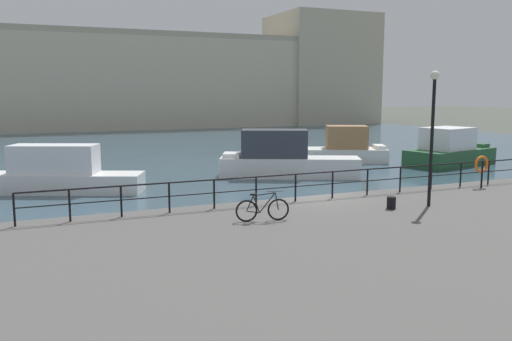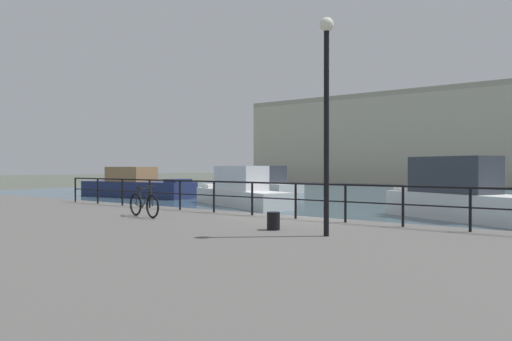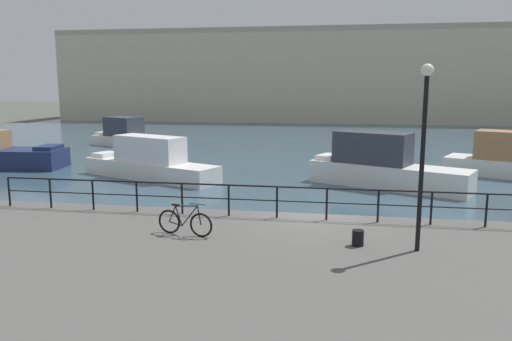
{
  "view_description": "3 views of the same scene",
  "coord_description": "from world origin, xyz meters",
  "px_view_note": "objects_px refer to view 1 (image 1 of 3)",
  "views": [
    {
      "loc": [
        -10.39,
        -18.52,
        4.9
      ],
      "look_at": [
        -0.47,
        4.82,
        1.12
      ],
      "focal_mm": 37.46,
      "sensor_mm": 36.0,
      "label": 1
    },
    {
      "loc": [
        8.07,
        -12.98,
        2.29
      ],
      "look_at": [
        -3.0,
        1.87,
        2.14
      ],
      "focal_mm": 33.85,
      "sensor_mm": 36.0,
      "label": 2
    },
    {
      "loc": [
        0.78,
        -16.68,
        5.11
      ],
      "look_at": [
        -2.57,
        3.2,
        1.61
      ],
      "focal_mm": 35.06,
      "sensor_mm": 36.0,
      "label": 3
    }
  ],
  "objects_px": {
    "moored_cabin_cruiser": "(284,159)",
    "parked_bicycle": "(262,209)",
    "moored_harbor_tender": "(54,174)",
    "moored_white_yacht": "(346,148)",
    "mooring_bollard": "(391,203)",
    "life_ring_stand": "(482,165)",
    "harbor_building": "(163,80)",
    "moored_red_daysailer": "(449,151)",
    "quay_lamp_post": "(433,121)"
  },
  "relations": [
    {
      "from": "mooring_bollard",
      "to": "life_ring_stand",
      "type": "height_order",
      "value": "life_ring_stand"
    },
    {
      "from": "parked_bicycle",
      "to": "quay_lamp_post",
      "type": "distance_m",
      "value": 7.06
    },
    {
      "from": "moored_white_yacht",
      "to": "life_ring_stand",
      "type": "xyz_separation_m",
      "value": [
        -2.17,
        -14.19,
        0.74
      ]
    },
    {
      "from": "harbor_building",
      "to": "mooring_bollard",
      "type": "relative_size",
      "value": 173.56
    },
    {
      "from": "moored_white_yacht",
      "to": "mooring_bollard",
      "type": "bearing_deg",
      "value": -92.66
    },
    {
      "from": "moored_white_yacht",
      "to": "life_ring_stand",
      "type": "bearing_deg",
      "value": -73.85
    },
    {
      "from": "quay_lamp_post",
      "to": "moored_harbor_tender",
      "type": "bearing_deg",
      "value": 135.04
    },
    {
      "from": "parked_bicycle",
      "to": "mooring_bollard",
      "type": "xyz_separation_m",
      "value": [
        4.97,
        -0.13,
        -0.17
      ]
    },
    {
      "from": "moored_red_daysailer",
      "to": "moored_white_yacht",
      "type": "distance_m",
      "value": 6.8
    },
    {
      "from": "moored_cabin_cruiser",
      "to": "moored_white_yacht",
      "type": "bearing_deg",
      "value": -123.19
    },
    {
      "from": "moored_cabin_cruiser",
      "to": "parked_bicycle",
      "type": "xyz_separation_m",
      "value": [
        -6.53,
        -11.84,
        0.06
      ]
    },
    {
      "from": "moored_cabin_cruiser",
      "to": "life_ring_stand",
      "type": "xyz_separation_m",
      "value": [
        4.7,
        -9.96,
        0.65
      ]
    },
    {
      "from": "harbor_building",
      "to": "quay_lamp_post",
      "type": "bearing_deg",
      "value": -93.87
    },
    {
      "from": "life_ring_stand",
      "to": "quay_lamp_post",
      "type": "bearing_deg",
      "value": -155.25
    },
    {
      "from": "moored_white_yacht",
      "to": "quay_lamp_post",
      "type": "height_order",
      "value": "quay_lamp_post"
    },
    {
      "from": "moored_cabin_cruiser",
      "to": "parked_bicycle",
      "type": "relative_size",
      "value": 4.58
    },
    {
      "from": "parked_bicycle",
      "to": "moored_red_daysailer",
      "type": "bearing_deg",
      "value": 43.78
    },
    {
      "from": "harbor_building",
      "to": "moored_white_yacht",
      "type": "distance_m",
      "value": 41.65
    },
    {
      "from": "moored_harbor_tender",
      "to": "moored_red_daysailer",
      "type": "bearing_deg",
      "value": -156.72
    },
    {
      "from": "life_ring_stand",
      "to": "moored_harbor_tender",
      "type": "bearing_deg",
      "value": 149.27
    },
    {
      "from": "harbor_building",
      "to": "moored_red_daysailer",
      "type": "distance_m",
      "value": 46.39
    },
    {
      "from": "parked_bicycle",
      "to": "harbor_building",
      "type": "bearing_deg",
      "value": 91.05
    },
    {
      "from": "moored_harbor_tender",
      "to": "moored_cabin_cruiser",
      "type": "distance_m",
      "value": 12.35
    },
    {
      "from": "moored_red_daysailer",
      "to": "quay_lamp_post",
      "type": "relative_size",
      "value": 1.44
    },
    {
      "from": "moored_white_yacht",
      "to": "moored_cabin_cruiser",
      "type": "distance_m",
      "value": 8.06
    },
    {
      "from": "quay_lamp_post",
      "to": "moored_red_daysailer",
      "type": "bearing_deg",
      "value": 44.89
    },
    {
      "from": "moored_harbor_tender",
      "to": "moored_white_yacht",
      "type": "height_order",
      "value": "moored_white_yacht"
    },
    {
      "from": "life_ring_stand",
      "to": "moored_red_daysailer",
      "type": "bearing_deg",
      "value": 53.04
    },
    {
      "from": "harbor_building",
      "to": "moored_harbor_tender",
      "type": "height_order",
      "value": "harbor_building"
    },
    {
      "from": "parked_bicycle",
      "to": "moored_harbor_tender",
      "type": "bearing_deg",
      "value": 127.16
    },
    {
      "from": "moored_white_yacht",
      "to": "mooring_bollard",
      "type": "xyz_separation_m",
      "value": [
        -8.43,
        -16.2,
        -0.01
      ]
    },
    {
      "from": "moored_red_daysailer",
      "to": "mooring_bollard",
      "type": "xyz_separation_m",
      "value": [
        -13.84,
        -12.09,
        -0.03
      ]
    },
    {
      "from": "mooring_bollard",
      "to": "moored_red_daysailer",
      "type": "bearing_deg",
      "value": 41.13
    },
    {
      "from": "parked_bicycle",
      "to": "moored_cabin_cruiser",
      "type": "bearing_deg",
      "value": 72.45
    },
    {
      "from": "harbor_building",
      "to": "parked_bicycle",
      "type": "height_order",
      "value": "harbor_building"
    },
    {
      "from": "moored_white_yacht",
      "to": "harbor_building",
      "type": "bearing_deg",
      "value": 118.99
    },
    {
      "from": "moored_red_daysailer",
      "to": "quay_lamp_post",
      "type": "height_order",
      "value": "quay_lamp_post"
    },
    {
      "from": "moored_red_daysailer",
      "to": "mooring_bollard",
      "type": "distance_m",
      "value": 18.38
    },
    {
      "from": "moored_cabin_cruiser",
      "to": "parked_bicycle",
      "type": "height_order",
      "value": "moored_cabin_cruiser"
    },
    {
      "from": "moored_harbor_tender",
      "to": "mooring_bollard",
      "type": "height_order",
      "value": "moored_harbor_tender"
    },
    {
      "from": "moored_red_daysailer",
      "to": "parked_bicycle",
      "type": "distance_m",
      "value": 22.29
    },
    {
      "from": "moored_red_daysailer",
      "to": "moored_cabin_cruiser",
      "type": "xyz_separation_m",
      "value": [
        -12.27,
        -0.11,
        0.07
      ]
    },
    {
      "from": "harbor_building",
      "to": "parked_bicycle",
      "type": "bearing_deg",
      "value": -100.3
    },
    {
      "from": "moored_harbor_tender",
      "to": "parked_bicycle",
      "type": "bearing_deg",
      "value": 139.23
    },
    {
      "from": "moored_harbor_tender",
      "to": "life_ring_stand",
      "type": "bearing_deg",
      "value": 172.68
    },
    {
      "from": "harbor_building",
      "to": "moored_red_daysailer",
      "type": "xyz_separation_m",
      "value": [
        8.41,
        -45.31,
        -5.35
      ]
    },
    {
      "from": "moored_cabin_cruiser",
      "to": "life_ring_stand",
      "type": "distance_m",
      "value": 11.03
    },
    {
      "from": "moored_white_yacht",
      "to": "moored_harbor_tender",
      "type": "bearing_deg",
      "value": -143.23
    },
    {
      "from": "mooring_bollard",
      "to": "moored_cabin_cruiser",
      "type": "bearing_deg",
      "value": 82.53
    },
    {
      "from": "moored_red_daysailer",
      "to": "parked_bicycle",
      "type": "xyz_separation_m",
      "value": [
        -18.81,
        -11.95,
        0.13
      ]
    }
  ]
}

